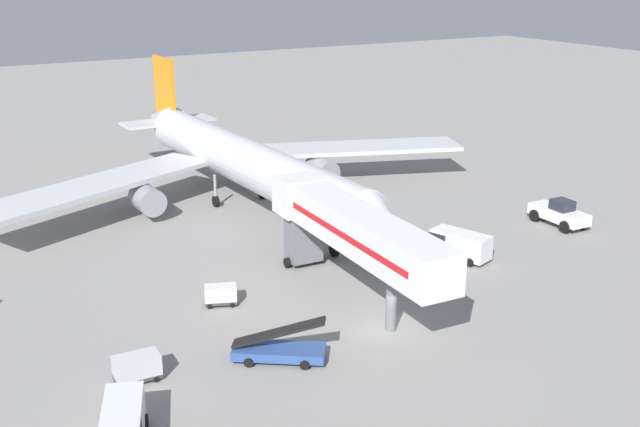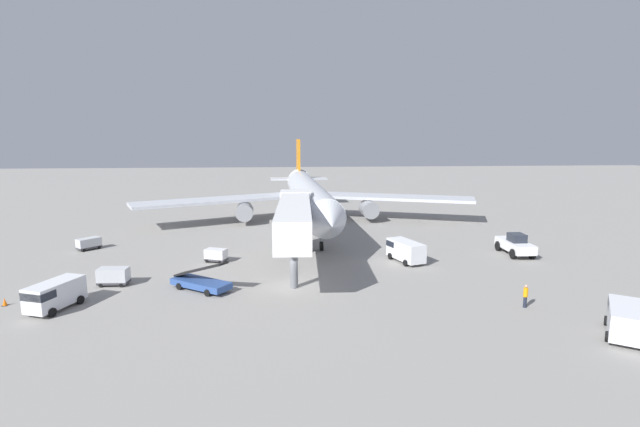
{
  "view_description": "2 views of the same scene",
  "coord_description": "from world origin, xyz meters",
  "px_view_note": "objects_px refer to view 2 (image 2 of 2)",
  "views": [
    {
      "loc": [
        -25.87,
        -36.67,
        22.66
      ],
      "look_at": [
        3.79,
        15.02,
        2.95
      ],
      "focal_mm": 42.97,
      "sensor_mm": 36.0,
      "label": 1
    },
    {
      "loc": [
        -0.54,
        -39.59,
        13.36
      ],
      "look_at": [
        4.15,
        20.08,
        3.08
      ],
      "focal_mm": 26.13,
      "sensor_mm": 36.0,
      "label": 2
    }
  ],
  "objects_px": {
    "airplane_at_gate": "(308,195)",
    "service_van_far_left": "(626,319)",
    "pushback_tug": "(515,245)",
    "ground_crew_worker_foreground": "(525,295)",
    "baggage_cart_outer_left": "(113,276)",
    "safety_cone_alpha": "(5,302)",
    "jet_bridge": "(295,218)",
    "safety_cone_bravo": "(638,305)",
    "service_van_far_center": "(54,294)",
    "baggage_cart_near_right": "(216,255)",
    "service_van_rear_left": "(405,250)",
    "baggage_cart_near_center": "(89,243)",
    "belt_loader_truck": "(201,282)"
  },
  "relations": [
    {
      "from": "service_van_far_left",
      "to": "safety_cone_alpha",
      "type": "height_order",
      "value": "service_van_far_left"
    },
    {
      "from": "airplane_at_gate",
      "to": "ground_crew_worker_foreground",
      "type": "xyz_separation_m",
      "value": [
        15.04,
        -35.64,
        -3.41
      ]
    },
    {
      "from": "jet_bridge",
      "to": "baggage_cart_near_center",
      "type": "relative_size",
      "value": 7.4
    },
    {
      "from": "service_van_far_center",
      "to": "safety_cone_alpha",
      "type": "xyz_separation_m",
      "value": [
        -4.35,
        1.17,
        -0.93
      ]
    },
    {
      "from": "service_van_far_center",
      "to": "ground_crew_worker_foreground",
      "type": "bearing_deg",
      "value": -3.81
    },
    {
      "from": "jet_bridge",
      "to": "safety_cone_alpha",
      "type": "distance_m",
      "value": 25.02
    },
    {
      "from": "airplane_at_gate",
      "to": "service_van_far_left",
      "type": "distance_m",
      "value": 45.43
    },
    {
      "from": "jet_bridge",
      "to": "service_van_far_center",
      "type": "distance_m",
      "value": 21.37
    },
    {
      "from": "jet_bridge",
      "to": "safety_cone_bravo",
      "type": "distance_m",
      "value": 29.56
    },
    {
      "from": "baggage_cart_outer_left",
      "to": "safety_cone_alpha",
      "type": "bearing_deg",
      "value": -146.21
    },
    {
      "from": "baggage_cart_outer_left",
      "to": "baggage_cart_near_right",
      "type": "bearing_deg",
      "value": 41.14
    },
    {
      "from": "baggage_cart_near_center",
      "to": "service_van_far_left",
      "type": "bearing_deg",
      "value": -30.82
    },
    {
      "from": "baggage_cart_outer_left",
      "to": "safety_cone_alpha",
      "type": "distance_m",
      "value": 8.16
    },
    {
      "from": "jet_bridge",
      "to": "ground_crew_worker_foreground",
      "type": "relative_size",
      "value": 10.96
    },
    {
      "from": "jet_bridge",
      "to": "service_van_far_center",
      "type": "relative_size",
      "value": 4.19
    },
    {
      "from": "airplane_at_gate",
      "to": "ground_crew_worker_foreground",
      "type": "bearing_deg",
      "value": -67.13
    },
    {
      "from": "baggage_cart_near_right",
      "to": "safety_cone_alpha",
      "type": "height_order",
      "value": "baggage_cart_near_right"
    },
    {
      "from": "jet_bridge",
      "to": "baggage_cart_near_center",
      "type": "bearing_deg",
      "value": 157.77
    },
    {
      "from": "jet_bridge",
      "to": "baggage_cart_outer_left",
      "type": "distance_m",
      "value": 17.29
    },
    {
      "from": "service_van_rear_left",
      "to": "safety_cone_bravo",
      "type": "height_order",
      "value": "service_van_rear_left"
    },
    {
      "from": "baggage_cart_outer_left",
      "to": "safety_cone_bravo",
      "type": "xyz_separation_m",
      "value": [
        42.36,
        -9.23,
        -0.49
      ]
    },
    {
      "from": "airplane_at_gate",
      "to": "service_van_far_left",
      "type": "xyz_separation_m",
      "value": [
        19.12,
        -41.09,
        -3.2
      ]
    },
    {
      "from": "service_van_rear_left",
      "to": "safety_cone_bravo",
      "type": "xyz_separation_m",
      "value": [
        14.39,
        -14.91,
        -0.88
      ]
    },
    {
      "from": "baggage_cart_outer_left",
      "to": "ground_crew_worker_foreground",
      "type": "height_order",
      "value": "ground_crew_worker_foreground"
    },
    {
      "from": "jet_bridge",
      "to": "pushback_tug",
      "type": "xyz_separation_m",
      "value": [
        24.7,
        3.62,
        -4.08
      ]
    },
    {
      "from": "belt_loader_truck",
      "to": "service_van_far_center",
      "type": "relative_size",
      "value": 1.17
    },
    {
      "from": "baggage_cart_near_right",
      "to": "service_van_rear_left",
      "type": "bearing_deg",
      "value": -3.88
    },
    {
      "from": "service_van_far_left",
      "to": "baggage_cart_near_right",
      "type": "bearing_deg",
      "value": 145.47
    },
    {
      "from": "pushback_tug",
      "to": "ground_crew_worker_foreground",
      "type": "bearing_deg",
      "value": -114.52
    },
    {
      "from": "airplane_at_gate",
      "to": "service_van_rear_left",
      "type": "relative_size",
      "value": 10.18
    },
    {
      "from": "service_van_far_left",
      "to": "baggage_cart_near_right",
      "type": "relative_size",
      "value": 2.09
    },
    {
      "from": "pushback_tug",
      "to": "baggage_cart_near_right",
      "type": "bearing_deg",
      "value": -179.24
    },
    {
      "from": "baggage_cart_near_center",
      "to": "baggage_cart_near_right",
      "type": "height_order",
      "value": "baggage_cart_near_right"
    },
    {
      "from": "pushback_tug",
      "to": "service_van_far_center",
      "type": "height_order",
      "value": "pushback_tug"
    },
    {
      "from": "airplane_at_gate",
      "to": "pushback_tug",
      "type": "height_order",
      "value": "airplane_at_gate"
    },
    {
      "from": "jet_bridge",
      "to": "ground_crew_worker_foreground",
      "type": "distance_m",
      "value": 21.69
    },
    {
      "from": "service_van_far_center",
      "to": "baggage_cart_near_right",
      "type": "bearing_deg",
      "value": 50.59
    },
    {
      "from": "service_van_rear_left",
      "to": "baggage_cart_near_center",
      "type": "height_order",
      "value": "service_van_rear_left"
    },
    {
      "from": "ground_crew_worker_foreground",
      "to": "pushback_tug",
      "type": "bearing_deg",
      "value": 65.48
    },
    {
      "from": "jet_bridge",
      "to": "baggage_cart_near_right",
      "type": "bearing_deg",
      "value": 158.89
    },
    {
      "from": "pushback_tug",
      "to": "safety_cone_bravo",
      "type": "relative_size",
      "value": 7.45
    },
    {
      "from": "belt_loader_truck",
      "to": "service_van_far_center",
      "type": "bearing_deg",
      "value": -160.03
    },
    {
      "from": "service_van_far_center",
      "to": "service_van_far_left",
      "type": "relative_size",
      "value": 0.93
    },
    {
      "from": "airplane_at_gate",
      "to": "baggage_cart_outer_left",
      "type": "xyz_separation_m",
      "value": [
        -18.85,
        -27.53,
        -3.51
      ]
    },
    {
      "from": "safety_cone_alpha",
      "to": "safety_cone_bravo",
      "type": "bearing_deg",
      "value": -5.47
    },
    {
      "from": "jet_bridge",
      "to": "pushback_tug",
      "type": "relative_size",
      "value": 3.56
    },
    {
      "from": "belt_loader_truck",
      "to": "baggage_cart_near_right",
      "type": "distance_m",
      "value": 8.94
    },
    {
      "from": "airplane_at_gate",
      "to": "jet_bridge",
      "type": "xyz_separation_m",
      "value": [
        -2.56,
        -23.68,
        0.83
      ]
    },
    {
      "from": "jet_bridge",
      "to": "pushback_tug",
      "type": "bearing_deg",
      "value": 8.34
    },
    {
      "from": "baggage_cart_outer_left",
      "to": "safety_cone_bravo",
      "type": "bearing_deg",
      "value": -12.29
    }
  ]
}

